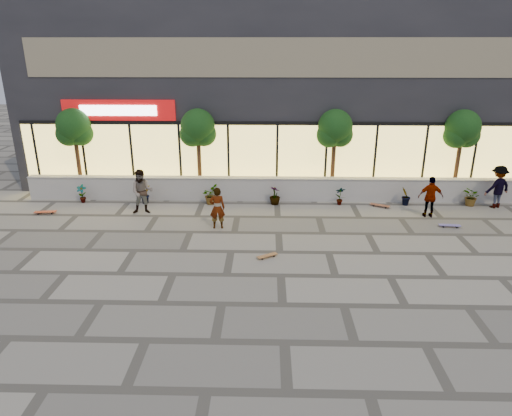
{
  "coord_description": "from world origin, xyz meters",
  "views": [
    {
      "loc": [
        -0.44,
        -12.2,
        6.58
      ],
      "look_at": [
        -0.81,
        2.35,
        1.3
      ],
      "focal_mm": 32.0,
      "sensor_mm": 36.0,
      "label": 1
    }
  ],
  "objects_px": {
    "tree_midwest": "(198,130)",
    "skater_left": "(142,192)",
    "tree_west": "(74,129)",
    "skateboard_left": "(45,212)",
    "tree_mideast": "(335,131)",
    "skateboard_right_far": "(450,225)",
    "skater_right_near": "(431,197)",
    "skateboard_right_near": "(380,205)",
    "skater_center": "(217,208)",
    "tree_east": "(462,131)",
    "skater_right_far": "(498,187)",
    "skateboard_center": "(267,256)"
  },
  "relations": [
    {
      "from": "tree_west",
      "to": "skater_left",
      "type": "relative_size",
      "value": 2.14
    },
    {
      "from": "skater_center",
      "to": "skateboard_left",
      "type": "relative_size",
      "value": 1.81
    },
    {
      "from": "skater_left",
      "to": "skater_center",
      "type": "bearing_deg",
      "value": -33.04
    },
    {
      "from": "skater_center",
      "to": "skateboard_right_far",
      "type": "relative_size",
      "value": 1.98
    },
    {
      "from": "tree_east",
      "to": "skater_right_near",
      "type": "bearing_deg",
      "value": -126.89
    },
    {
      "from": "tree_mideast",
      "to": "skateboard_left",
      "type": "bearing_deg",
      "value": -167.43
    },
    {
      "from": "skater_left",
      "to": "skateboard_right_near",
      "type": "xyz_separation_m",
      "value": [
        9.87,
        0.98,
        -0.83
      ]
    },
    {
      "from": "tree_midwest",
      "to": "skateboard_right_near",
      "type": "xyz_separation_m",
      "value": [
        7.88,
        -1.5,
        -2.9
      ]
    },
    {
      "from": "skater_right_near",
      "to": "skateboard_right_near",
      "type": "bearing_deg",
      "value": -29.46
    },
    {
      "from": "skater_center",
      "to": "skateboard_center",
      "type": "xyz_separation_m",
      "value": [
        1.87,
        -2.5,
        -0.73
      ]
    },
    {
      "from": "tree_mideast",
      "to": "tree_east",
      "type": "xyz_separation_m",
      "value": [
        5.5,
        0.0,
        0.0
      ]
    },
    {
      "from": "skateboard_center",
      "to": "tree_mideast",
      "type": "bearing_deg",
      "value": 35.19
    },
    {
      "from": "tree_east",
      "to": "skater_right_far",
      "type": "xyz_separation_m",
      "value": [
        1.23,
        -1.4,
        -2.08
      ]
    },
    {
      "from": "skateboard_center",
      "to": "skateboard_right_near",
      "type": "xyz_separation_m",
      "value": [
        4.79,
        5.0,
        0.01
      ]
    },
    {
      "from": "skater_right_near",
      "to": "tree_east",
      "type": "bearing_deg",
      "value": -123.45
    },
    {
      "from": "skater_center",
      "to": "skater_right_far",
      "type": "height_order",
      "value": "skater_right_far"
    },
    {
      "from": "skater_right_far",
      "to": "skateboard_left",
      "type": "relative_size",
      "value": 2.06
    },
    {
      "from": "skater_center",
      "to": "skateboard_right_far",
      "type": "height_order",
      "value": "skater_center"
    },
    {
      "from": "tree_mideast",
      "to": "skateboard_center",
      "type": "bearing_deg",
      "value": -114.17
    },
    {
      "from": "tree_west",
      "to": "tree_mideast",
      "type": "xyz_separation_m",
      "value": [
        11.5,
        0.0,
        0.0
      ]
    },
    {
      "from": "tree_west",
      "to": "skateboard_right_far",
      "type": "distance_m",
      "value": 16.2
    },
    {
      "from": "skater_center",
      "to": "skater_right_near",
      "type": "relative_size",
      "value": 0.96
    },
    {
      "from": "tree_midwest",
      "to": "skater_center",
      "type": "bearing_deg",
      "value": -73.13
    },
    {
      "from": "skateboard_center",
      "to": "tree_west",
      "type": "bearing_deg",
      "value": 112.24
    },
    {
      "from": "skateboard_left",
      "to": "tree_midwest",
      "type": "bearing_deg",
      "value": 16.05
    },
    {
      "from": "tree_midwest",
      "to": "tree_mideast",
      "type": "relative_size",
      "value": 1.0
    },
    {
      "from": "skater_center",
      "to": "skater_left",
      "type": "xyz_separation_m",
      "value": [
        -3.21,
        1.52,
        0.12
      ]
    },
    {
      "from": "tree_midwest",
      "to": "skateboard_right_near",
      "type": "relative_size",
      "value": 4.66
    },
    {
      "from": "tree_west",
      "to": "skater_left",
      "type": "height_order",
      "value": "tree_west"
    },
    {
      "from": "skateboard_left",
      "to": "skateboard_right_far",
      "type": "xyz_separation_m",
      "value": [
        16.0,
        -1.04,
        -0.01
      ]
    },
    {
      "from": "skateboard_left",
      "to": "skateboard_right_near",
      "type": "height_order",
      "value": "skateboard_left"
    },
    {
      "from": "skater_right_near",
      "to": "skateboard_right_near",
      "type": "height_order",
      "value": "skater_right_near"
    },
    {
      "from": "tree_midwest",
      "to": "skater_left",
      "type": "xyz_separation_m",
      "value": [
        -1.99,
        -2.48,
        -2.07
      ]
    },
    {
      "from": "tree_east",
      "to": "skater_right_far",
      "type": "distance_m",
      "value": 2.79
    },
    {
      "from": "skateboard_right_far",
      "to": "skateboard_left",
      "type": "bearing_deg",
      "value": -178.42
    },
    {
      "from": "tree_west",
      "to": "skateboard_left",
      "type": "height_order",
      "value": "tree_west"
    },
    {
      "from": "tree_mideast",
      "to": "skateboard_right_near",
      "type": "bearing_deg",
      "value": -38.65
    },
    {
      "from": "tree_mideast",
      "to": "skateboard_center",
      "type": "distance_m",
      "value": 7.69
    },
    {
      "from": "tree_midwest",
      "to": "skateboard_center",
      "type": "bearing_deg",
      "value": -64.6
    },
    {
      "from": "skateboard_left",
      "to": "skater_right_far",
      "type": "bearing_deg",
      "value": -4.09
    },
    {
      "from": "tree_midwest",
      "to": "skateboard_left",
      "type": "relative_size",
      "value": 4.44
    },
    {
      "from": "tree_west",
      "to": "tree_east",
      "type": "xyz_separation_m",
      "value": [
        17.0,
        0.0,
        0.0
      ]
    },
    {
      "from": "skater_right_near",
      "to": "tree_mideast",
      "type": "bearing_deg",
      "value": -32.6
    },
    {
      "from": "skateboard_center",
      "to": "skateboard_right_far",
      "type": "relative_size",
      "value": 0.88
    },
    {
      "from": "tree_midwest",
      "to": "skater_right_far",
      "type": "xyz_separation_m",
      "value": [
        12.73,
        -1.4,
        -2.08
      ]
    },
    {
      "from": "tree_east",
      "to": "skater_left",
      "type": "bearing_deg",
      "value": -169.59
    },
    {
      "from": "skateboard_right_near",
      "to": "tree_east",
      "type": "bearing_deg",
      "value": 50.43
    },
    {
      "from": "skateboard_right_far",
      "to": "skater_right_near",
      "type": "bearing_deg",
      "value": 116.69
    },
    {
      "from": "tree_mideast",
      "to": "skateboard_right_far",
      "type": "height_order",
      "value": "tree_mideast"
    },
    {
      "from": "skateboard_center",
      "to": "tree_east",
      "type": "bearing_deg",
      "value": 7.02
    }
  ]
}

